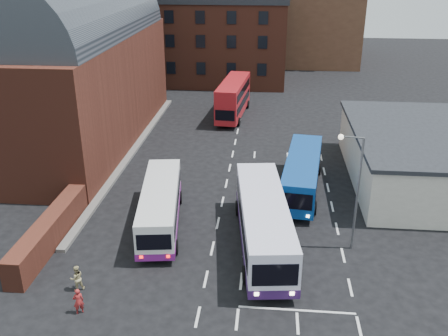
# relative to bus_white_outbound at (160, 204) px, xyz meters

# --- Properties ---
(ground) EXTENTS (180.00, 180.00, 0.00)m
(ground) POSITION_rel_bus_white_outbound_xyz_m (3.77, -4.99, -1.61)
(ground) COLOR black
(railway_station) EXTENTS (12.00, 28.00, 16.00)m
(railway_station) POSITION_rel_bus_white_outbound_xyz_m (-11.73, 16.01, 6.02)
(railway_station) COLOR #602B1E
(railway_station) RESTS_ON ground
(forecourt_wall) EXTENTS (1.20, 10.00, 1.80)m
(forecourt_wall) POSITION_rel_bus_white_outbound_xyz_m (-6.43, -2.99, -0.71)
(forecourt_wall) COLOR #602B1E
(forecourt_wall) RESTS_ON ground
(cream_building) EXTENTS (10.40, 16.40, 4.25)m
(cream_building) POSITION_rel_bus_white_outbound_xyz_m (18.77, 9.01, 0.54)
(cream_building) COLOR beige
(cream_building) RESTS_ON ground
(brick_terrace) EXTENTS (22.00, 10.00, 11.00)m
(brick_terrace) POSITION_rel_bus_white_outbound_xyz_m (-2.23, 41.01, 3.89)
(brick_terrace) COLOR brown
(brick_terrace) RESTS_ON ground
(castle_keep) EXTENTS (22.00, 22.00, 12.00)m
(castle_keep) POSITION_rel_bus_white_outbound_xyz_m (9.77, 61.01, 4.39)
(castle_keep) COLOR brown
(castle_keep) RESTS_ON ground
(bus_white_outbound) EXTENTS (3.64, 10.23, 2.73)m
(bus_white_outbound) POSITION_rel_bus_white_outbound_xyz_m (0.00, 0.00, 0.00)
(bus_white_outbound) COLOR silver
(bus_white_outbound) RESTS_ON ground
(bus_white_inbound) EXTENTS (4.08, 11.98, 3.20)m
(bus_white_inbound) POSITION_rel_bus_white_outbound_xyz_m (6.87, -2.07, 0.28)
(bus_white_inbound) COLOR white
(bus_white_inbound) RESTS_ON ground
(bus_blue) EXTENTS (3.64, 10.67, 2.85)m
(bus_blue) POSITION_rel_bus_white_outbound_xyz_m (9.62, 5.99, 0.07)
(bus_blue) COLOR navy
(bus_blue) RESTS_ON ground
(bus_red_double) EXTENTS (3.25, 10.27, 4.04)m
(bus_red_double) POSITION_rel_bus_white_outbound_xyz_m (2.90, 24.88, 0.54)
(bus_red_double) COLOR #AF1A20
(bus_red_double) RESTS_ON ground
(street_lamp) EXTENTS (1.49, 0.44, 7.39)m
(street_lamp) POSITION_rel_bus_white_outbound_xyz_m (12.11, -1.70, 2.85)
(street_lamp) COLOR #5C5E61
(street_lamp) RESTS_ON ground
(pedestrian_red) EXTENTS (0.63, 0.58, 1.45)m
(pedestrian_red) POSITION_rel_bus_white_outbound_xyz_m (-2.27, -9.23, -0.89)
(pedestrian_red) COLOR #A42324
(pedestrian_red) RESTS_ON ground
(pedestrian_beige) EXTENTS (0.91, 0.86, 1.49)m
(pedestrian_beige) POSITION_rel_bus_white_outbound_xyz_m (-3.05, -7.38, -0.87)
(pedestrian_beige) COLOR tan
(pedestrian_beige) RESTS_ON ground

